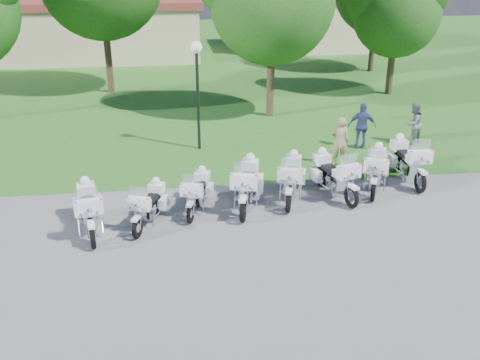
{
  "coord_description": "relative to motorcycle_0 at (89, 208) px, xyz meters",
  "views": [
    {
      "loc": [
        -1.05,
        -13.22,
        7.15
      ],
      "look_at": [
        0.81,
        1.2,
        0.95
      ],
      "focal_mm": 40.0,
      "sensor_mm": 36.0,
      "label": 1
    }
  ],
  "objects": [
    {
      "name": "grass_lawn",
      "position": [
        3.49,
        26.61,
        -0.68
      ],
      "size": [
        100.0,
        48.0,
        0.01
      ],
      "primitive_type": "cube",
      "color": "#246520",
      "rests_on": "ground"
    },
    {
      "name": "motorcycle_2",
      "position": [
        3.04,
        0.95,
        -0.09
      ],
      "size": [
        1.07,
        2.06,
        1.42
      ],
      "rotation": [
        0.0,
        0.0,
        2.85
      ],
      "color": "black",
      "rests_on": "ground"
    },
    {
      "name": "lamp_post",
      "position": [
        3.4,
        6.38,
        2.47
      ],
      "size": [
        0.44,
        0.44,
        4.17
      ],
      "color": "black",
      "rests_on": "ground"
    },
    {
      "name": "bystander_c",
      "position": [
        9.73,
        5.61,
        0.23
      ],
      "size": [
        1.15,
        0.7,
        1.83
      ],
      "primitive_type": "imported",
      "rotation": [
        0.0,
        0.0,
        2.89
      ],
      "color": "navy",
      "rests_on": "ground"
    },
    {
      "name": "motorcycle_3",
      "position": [
        4.55,
        1.02,
        0.04
      ],
      "size": [
        1.25,
        2.54,
        1.74
      ],
      "rotation": [
        0.0,
        0.0,
        2.89
      ],
      "color": "black",
      "rests_on": "ground"
    },
    {
      "name": "bystander_b",
      "position": [
        11.94,
        5.85,
        0.18
      ],
      "size": [
        1.06,
        1.02,
        1.72
      ],
      "primitive_type": "imported",
      "rotation": [
        0.0,
        0.0,
        -2.51
      ],
      "color": "slate",
      "rests_on": "ground"
    },
    {
      "name": "building_west",
      "position": [
        -2.51,
        27.61,
        1.39
      ],
      "size": [
        14.56,
        8.32,
        4.1
      ],
      "color": "#C5B68E",
      "rests_on": "ground"
    },
    {
      "name": "ground",
      "position": [
        3.49,
        -0.39,
        -0.68
      ],
      "size": [
        100.0,
        100.0,
        0.0
      ],
      "primitive_type": "plane",
      "color": "slate",
      "rests_on": "ground"
    },
    {
      "name": "motorcycle_6",
      "position": [
        8.89,
        1.79,
        0.01
      ],
      "size": [
        1.42,
        2.3,
        1.65
      ],
      "rotation": [
        0.0,
        0.0,
        2.73
      ],
      "color": "black",
      "rests_on": "ground"
    },
    {
      "name": "building_east",
      "position": [
        14.49,
        29.61,
        1.39
      ],
      "size": [
        11.44,
        7.28,
        4.1
      ],
      "color": "#C5B68E",
      "rests_on": "ground"
    },
    {
      "name": "tree_3",
      "position": [
        14.18,
        14.04,
        3.98
      ],
      "size": [
        5.28,
        4.51,
        7.04
      ],
      "color": "#38281C",
      "rests_on": "ground"
    },
    {
      "name": "motorcycle_4",
      "position": [
        6.0,
        1.39,
        0.01
      ],
      "size": [
        1.25,
        2.38,
        1.65
      ],
      "rotation": [
        0.0,
        0.0,
        2.85
      ],
      "color": "black",
      "rests_on": "ground"
    },
    {
      "name": "motorcycle_5",
      "position": [
        7.38,
        1.46,
        0.01
      ],
      "size": [
        1.22,
        2.41,
        1.66
      ],
      "rotation": [
        0.0,
        0.0,
        3.41
      ],
      "color": "black",
      "rests_on": "ground"
    },
    {
      "name": "motorcycle_0",
      "position": [
        0.0,
        0.0,
        0.0
      ],
      "size": [
        1.08,
        2.41,
        1.63
      ],
      "rotation": [
        0.0,
        0.0,
        3.33
      ],
      "color": "black",
      "rests_on": "ground"
    },
    {
      "name": "motorcycle_7",
      "position": [
        10.21,
        2.35,
        0.04
      ],
      "size": [
        0.84,
        2.55,
        1.71
      ],
      "rotation": [
        0.0,
        0.0,
        3.15
      ],
      "color": "black",
      "rests_on": "ground"
    },
    {
      "name": "motorcycle_1",
      "position": [
        1.62,
        0.23,
        -0.09
      ],
      "size": [
        1.14,
        2.02,
        1.42
      ],
      "rotation": [
        0.0,
        0.0,
        2.8
      ],
      "color": "black",
      "rests_on": "ground"
    },
    {
      "name": "bystander_a",
      "position": [
        8.32,
        3.94,
        0.22
      ],
      "size": [
        0.75,
        0.58,
        1.81
      ],
      "primitive_type": "imported",
      "rotation": [
        0.0,
        0.0,
        2.89
      ],
      "color": "#978B66",
      "rests_on": "ground"
    }
  ]
}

